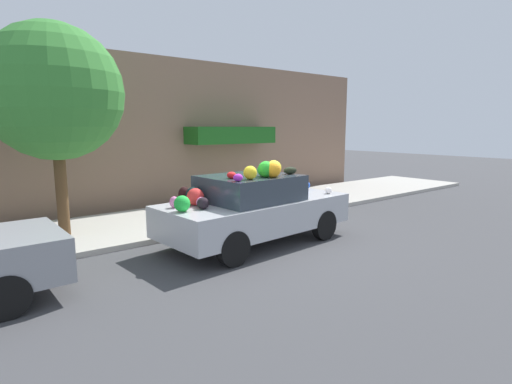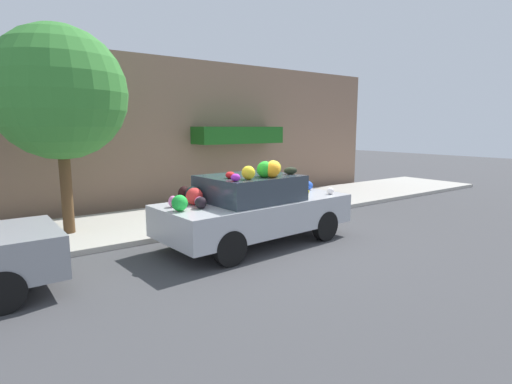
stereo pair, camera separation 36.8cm
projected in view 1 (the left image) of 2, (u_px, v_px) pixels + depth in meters
The scene contains 6 objects.
ground_plane at pixel (252, 241), 8.59m from camera, with size 60.00×60.00×0.00m, color #424244.
sidewalk_curb at pixel (190, 217), 10.66m from camera, with size 24.00×3.20×0.12m.
building_facade at pixel (156, 133), 12.11m from camera, with size 18.00×1.20×4.53m.
street_tree at pixel (54, 93), 8.19m from camera, with size 2.80×2.80×4.42m.
fire_hydrant at pixel (273, 198), 11.20m from camera, with size 0.20×0.20×0.70m.
art_car at pixel (254, 207), 8.31m from camera, with size 4.21×2.02×1.77m.
Camera 1 is at (-5.12, -6.55, 2.42)m, focal length 28.00 mm.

